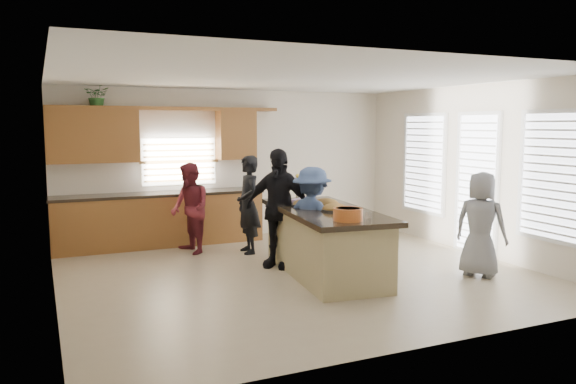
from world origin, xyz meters
name	(u,v)px	position (x,y,z in m)	size (l,w,h in m)	color
floor	(297,273)	(0.00, 0.00, 0.00)	(6.50, 6.50, 0.00)	tan
room_shell	(297,142)	(0.00, 0.00, 1.90)	(6.52, 6.02, 2.81)	silver
back_cabinetry	(157,195)	(-1.47, 2.73, 0.91)	(4.08, 0.66, 2.46)	brown
right_wall_glazing	(479,174)	(3.22, -0.13, 1.34)	(0.06, 4.00, 2.25)	white
island	(325,243)	(0.34, -0.22, 0.45)	(1.46, 2.82, 0.95)	tan
platter_front	(335,209)	(0.38, -0.42, 0.98)	(0.38, 0.38, 0.16)	black
platter_mid	(326,205)	(0.47, 0.01, 0.98)	(0.44, 0.44, 0.18)	black
platter_back	(303,204)	(0.19, 0.19, 0.98)	(0.35, 0.35, 0.14)	black
salad_bowl	(348,214)	(0.14, -1.20, 1.04)	(0.37, 0.37, 0.16)	#C86024
clear_cup	(368,215)	(0.45, -1.18, 0.99)	(0.08, 0.08, 0.09)	white
plate_stack	(300,201)	(0.29, 0.53, 0.97)	(0.25, 0.25, 0.05)	#BB93D5
flower_vase	(300,187)	(0.43, 0.82, 1.16)	(0.14, 0.14, 0.42)	silver
potted_plant	(98,96)	(-2.40, 2.82, 2.62)	(0.40, 0.35, 0.45)	#2E6829
woman_left_back	(248,205)	(-0.19, 1.52, 0.82)	(0.60, 0.39, 1.64)	black
woman_left_mid	(190,208)	(-1.09, 1.87, 0.76)	(0.74, 0.58, 1.52)	maroon
woman_left_front	(278,208)	(-0.11, 0.45, 0.90)	(1.05, 0.44, 1.80)	black
woman_right_back	(312,220)	(0.21, -0.06, 0.77)	(1.00, 0.57, 1.54)	#384E7B
woman_right_front	(481,224)	(2.30, -1.20, 0.75)	(0.73, 0.47, 1.49)	gray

